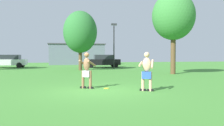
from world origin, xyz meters
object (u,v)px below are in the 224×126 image
object	(u,v)px
car_black_near_post	(103,61)
player_with_cap	(87,69)
frisbee	(107,88)
car_white_mid_lot	(8,61)
lamp_post	(114,41)
tree_left_field	(80,32)
tree_right_field	(173,16)
player_in_blue	(147,70)

from	to	relation	value
car_black_near_post	player_with_cap	bearing A→B (deg)	-102.63
player_with_cap	frisbee	distance (m)	1.27
car_white_mid_lot	lamp_post	xyz separation A→B (m)	(11.85, -5.96, 2.27)
car_black_near_post	car_white_mid_lot	xyz separation A→B (m)	(-11.37, 1.87, 0.00)
tree_left_field	tree_right_field	xyz separation A→B (m)	(6.90, -6.50, 0.77)
player_in_blue	tree_left_field	distance (m)	14.98
frisbee	tree_left_field	distance (m)	14.04
player_with_cap	car_white_mid_lot	size ratio (longest dim) A/B	0.38
player_with_cap	frisbee	size ratio (longest dim) A/B	6.68
frisbee	car_black_near_post	size ratio (longest dim) A/B	0.06
player_in_blue	frisbee	xyz separation A→B (m)	(-1.51, 1.10, -0.86)
player_with_cap	player_in_blue	xyz separation A→B (m)	(2.39, -1.34, -0.03)
player_with_cap	lamp_post	world-z (taller)	lamp_post
car_white_mid_lot	tree_left_field	size ratio (longest dim) A/B	0.73
player_in_blue	car_white_mid_lot	distance (m)	23.49
player_with_cap	tree_right_field	world-z (taller)	tree_right_field
player_with_cap	player_in_blue	bearing A→B (deg)	-29.35
tree_right_field	tree_left_field	bearing A→B (deg)	136.69
frisbee	lamp_post	xyz separation A→B (m)	(3.68, 14.34, 3.08)
car_black_near_post	tree_left_field	world-z (taller)	tree_left_field
car_black_near_post	tree_left_field	xyz separation A→B (m)	(-3.22, -4.93, 3.04)
car_white_mid_lot	tree_left_field	world-z (taller)	tree_left_field
car_black_near_post	player_in_blue	bearing A→B (deg)	-94.94
frisbee	tree_left_field	bearing A→B (deg)	90.06
frisbee	car_white_mid_lot	size ratio (longest dim) A/B	0.06
player_with_cap	tree_right_field	xyz separation A→B (m)	(7.76, 6.76, 3.73)
tree_left_field	tree_right_field	bearing A→B (deg)	-43.31
tree_left_field	lamp_post	bearing A→B (deg)	12.83
car_black_near_post	tree_right_field	xyz separation A→B (m)	(3.68, -11.43, 3.81)
player_with_cap	tree_left_field	size ratio (longest dim) A/B	0.28
player_in_blue	lamp_post	distance (m)	15.75
tree_right_field	car_black_near_post	bearing A→B (deg)	107.86
lamp_post	tree_left_field	xyz separation A→B (m)	(-3.70, -0.84, 0.77)
frisbee	player_in_blue	bearing A→B (deg)	-36.02
player_in_blue	tree_left_field	bearing A→B (deg)	95.97
player_in_blue	player_with_cap	bearing A→B (deg)	150.65
player_with_cap	frisbee	world-z (taller)	player_with_cap
frisbee	tree_right_field	bearing A→B (deg)	45.48
tree_right_field	lamp_post	bearing A→B (deg)	113.56
player_with_cap	tree_right_field	distance (m)	10.94
player_with_cap	player_in_blue	distance (m)	2.74
frisbee	lamp_post	world-z (taller)	lamp_post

